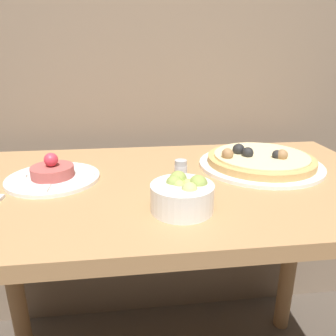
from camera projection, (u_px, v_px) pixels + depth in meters
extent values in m
cube|color=#AD7F51|center=(166.00, 187.00, 0.84)|extent=(1.16, 0.64, 0.03)
cylinder|color=#AD7F51|center=(11.00, 269.00, 1.15)|extent=(0.06, 0.06, 0.75)
cylinder|color=#AD7F51|center=(291.00, 248.00, 1.27)|extent=(0.06, 0.06, 0.75)
cylinder|color=white|center=(260.00, 165.00, 0.93)|extent=(0.35, 0.35, 0.01)
cylinder|color=tan|center=(261.00, 160.00, 0.93)|extent=(0.30, 0.30, 0.02)
cylinder|color=beige|center=(261.00, 156.00, 0.92)|extent=(0.26, 0.26, 0.01)
sphere|color=black|center=(239.00, 150.00, 0.93)|extent=(0.03, 0.03, 0.03)
sphere|color=#997047|center=(282.00, 155.00, 0.89)|extent=(0.03, 0.03, 0.03)
sphere|color=#997047|center=(228.00, 154.00, 0.89)|extent=(0.03, 0.03, 0.03)
sphere|color=black|center=(277.00, 155.00, 0.89)|extent=(0.03, 0.03, 0.03)
sphere|color=black|center=(248.00, 153.00, 0.91)|extent=(0.03, 0.03, 0.03)
cylinder|color=white|center=(53.00, 178.00, 0.83)|extent=(0.23, 0.23, 0.01)
cylinder|color=#B2514C|center=(52.00, 171.00, 0.83)|extent=(0.11, 0.11, 0.03)
sphere|color=#E0384C|center=(51.00, 160.00, 0.82)|extent=(0.03, 0.03, 0.03)
cube|color=white|center=(87.00, 174.00, 0.84)|extent=(0.04, 0.02, 0.01)
cube|color=white|center=(59.00, 165.00, 0.91)|extent=(0.02, 0.04, 0.01)
cube|color=white|center=(18.00, 177.00, 0.82)|extent=(0.04, 0.02, 0.01)
cube|color=white|center=(45.00, 188.00, 0.75)|extent=(0.02, 0.04, 0.01)
cylinder|color=white|center=(182.00, 197.00, 0.67)|extent=(0.13, 0.13, 0.06)
sphere|color=#A3B25B|center=(188.00, 185.00, 0.67)|extent=(0.03, 0.03, 0.03)
sphere|color=#8EA34C|center=(198.00, 184.00, 0.67)|extent=(0.04, 0.04, 0.04)
sphere|color=#8EA34C|center=(175.00, 184.00, 0.67)|extent=(0.04, 0.04, 0.04)
sphere|color=#8EA34C|center=(178.00, 180.00, 0.69)|extent=(0.04, 0.04, 0.04)
sphere|color=#A3B25B|center=(179.00, 186.00, 0.66)|extent=(0.03, 0.03, 0.03)
sphere|color=#B7BC70|center=(189.00, 190.00, 0.64)|extent=(0.03, 0.03, 0.03)
cylinder|color=silver|center=(181.00, 177.00, 0.77)|extent=(0.03, 0.03, 0.06)
cylinder|color=#B2B2B7|center=(181.00, 163.00, 0.76)|extent=(0.03, 0.03, 0.01)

